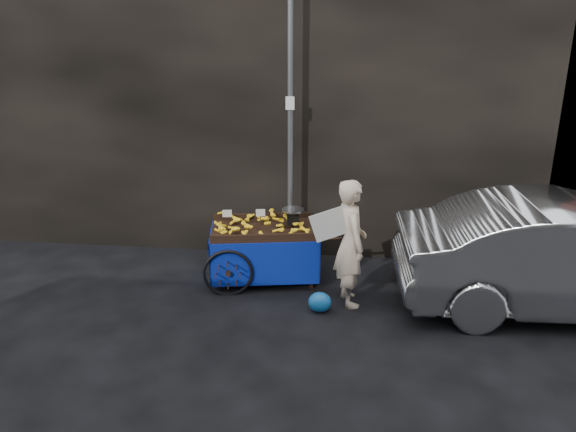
# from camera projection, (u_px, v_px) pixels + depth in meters

# --- Properties ---
(ground) EXTENTS (80.00, 80.00, 0.00)m
(ground) POSITION_uv_depth(u_px,v_px,m) (257.00, 300.00, 7.37)
(ground) COLOR black
(ground) RESTS_ON ground
(building_wall) EXTENTS (13.50, 2.00, 5.00)m
(building_wall) POSITION_uv_depth(u_px,v_px,m) (305.00, 85.00, 8.93)
(building_wall) COLOR black
(building_wall) RESTS_ON ground
(street_pole) EXTENTS (0.12, 0.10, 4.00)m
(street_pole) POSITION_uv_depth(u_px,v_px,m) (290.00, 131.00, 7.89)
(street_pole) COLOR slate
(street_pole) RESTS_ON ground
(banana_cart) EXTENTS (2.13, 1.25, 1.09)m
(banana_cart) POSITION_uv_depth(u_px,v_px,m) (261.00, 234.00, 7.79)
(banana_cart) COLOR black
(banana_cart) RESTS_ON ground
(vendor) EXTENTS (0.80, 0.69, 1.66)m
(vendor) POSITION_uv_depth(u_px,v_px,m) (351.00, 243.00, 7.06)
(vendor) COLOR #C6B193
(vendor) RESTS_ON ground
(plastic_bag) EXTENTS (0.29, 0.23, 0.26)m
(plastic_bag) POSITION_uv_depth(u_px,v_px,m) (320.00, 302.00, 7.05)
(plastic_bag) COLOR blue
(plastic_bag) RESTS_ON ground
(parked_car) EXTENTS (4.41, 1.72, 1.43)m
(parked_car) POSITION_uv_depth(u_px,v_px,m) (575.00, 257.00, 6.93)
(parked_car) COLOR #BABDC2
(parked_car) RESTS_ON ground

